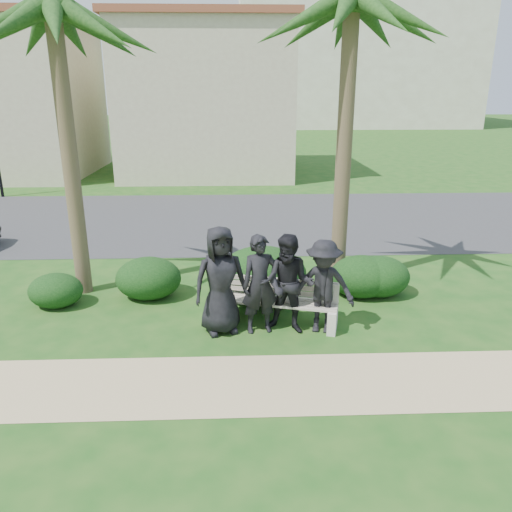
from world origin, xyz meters
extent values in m
plane|color=#184A15|center=(0.00, 0.00, 0.00)|extent=(160.00, 160.00, 0.00)
cube|color=tan|center=(0.00, -1.80, 0.00)|extent=(30.00, 1.60, 0.01)
cube|color=#2D2D30|center=(0.00, 8.00, 0.00)|extent=(160.00, 8.00, 0.01)
cube|color=#BAAD8B|center=(-1.00, 18.00, 3.50)|extent=(8.00, 8.00, 7.00)
cube|color=brown|center=(-1.00, 18.00, 7.15)|extent=(8.40, 8.40, 0.30)
cube|color=beige|center=(14.00, 55.00, 10.00)|extent=(26.00, 18.00, 20.00)
cube|color=gray|center=(1.03, 0.14, 0.43)|extent=(2.34, 1.10, 0.04)
cube|color=gray|center=(1.03, 0.37, 0.66)|extent=(2.21, 0.64, 0.27)
cube|color=beige|center=(-0.03, 0.14, 0.21)|extent=(0.28, 0.54, 0.42)
cube|color=beige|center=(2.09, 0.14, 0.21)|extent=(0.28, 0.54, 0.42)
imported|color=black|center=(0.08, -0.09, 0.96)|extent=(1.07, 0.85, 1.92)
imported|color=black|center=(0.77, -0.11, 0.88)|extent=(0.71, 0.53, 1.77)
imported|color=black|center=(1.28, -0.14, 0.89)|extent=(1.03, 0.90, 1.78)
imported|color=black|center=(1.86, -0.16, 0.84)|extent=(1.21, 0.88, 1.69)
ellipsoid|color=black|center=(-3.21, 1.13, 0.34)|extent=(1.05, 0.87, 0.69)
ellipsoid|color=black|center=(-1.45, 1.51, 0.44)|extent=(1.34, 1.10, 0.87)
ellipsoid|color=black|center=(0.88, 1.25, 0.58)|extent=(1.79, 1.47, 1.16)
ellipsoid|color=black|center=(2.95, 1.44, 0.44)|extent=(1.34, 1.11, 0.87)
ellipsoid|color=black|center=(3.29, 1.46, 0.43)|extent=(1.31, 1.08, 0.85)
cylinder|color=brown|center=(-2.88, 1.88, 2.74)|extent=(0.32, 0.32, 5.48)
cylinder|color=brown|center=(2.58, 2.13, 2.84)|extent=(0.32, 0.32, 5.69)
camera|label=1|loc=(0.38, -8.11, 4.08)|focal=35.00mm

